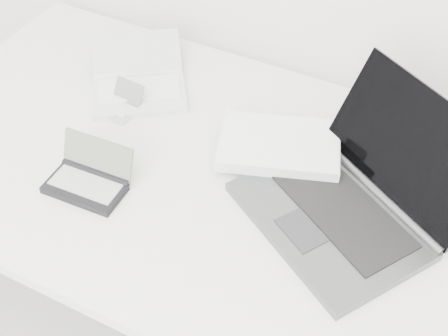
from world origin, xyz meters
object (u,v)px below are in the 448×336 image
at_px(desk, 245,196).
at_px(netbook_open_white, 138,82).
at_px(palmtop_charcoal, 89,180).
at_px(laptop_large, 328,181).

bearing_deg(desk, netbook_open_white, 155.68).
distance_m(netbook_open_white, palmtop_charcoal, 0.34).
bearing_deg(laptop_large, desk, -133.50).
height_order(laptop_large, palmtop_charcoal, laptop_large).
height_order(desk, netbook_open_white, netbook_open_white).
bearing_deg(laptop_large, palmtop_charcoal, -123.85).
height_order(netbook_open_white, palmtop_charcoal, palmtop_charcoal).
height_order(desk, laptop_large, laptop_large).
relative_size(desk, netbook_open_white, 4.45).
bearing_deg(palmtop_charcoal, laptop_large, 22.09).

